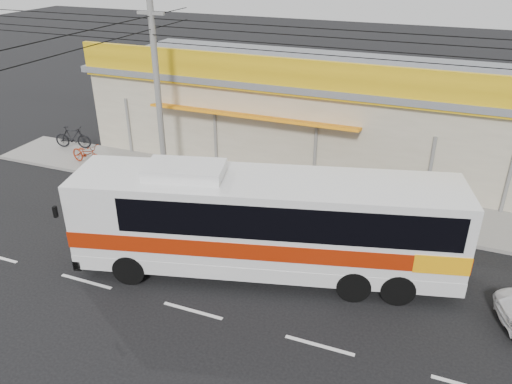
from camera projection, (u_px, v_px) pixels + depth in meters
ground at (227, 267)px, 17.36m from camera, size 120.00×120.00×0.00m
sidewalk at (282, 192)px, 22.31m from camera, size 30.00×3.20×0.15m
lane_markings at (193, 311)px, 15.29m from camera, size 50.00×0.12×0.01m
storefront_building at (318, 110)px, 25.91m from camera, size 22.60×9.20×5.70m
coach_bus at (271, 219)px, 16.19m from camera, size 12.72×5.67×3.84m
motorbike_red at (87, 154)px, 24.75m from camera, size 2.12×1.06×1.06m
motorbike_dark at (73, 137)px, 26.64m from camera, size 2.08×1.00×1.21m
utility_pole at (152, 29)px, 20.60m from camera, size 34.00×14.00×8.34m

